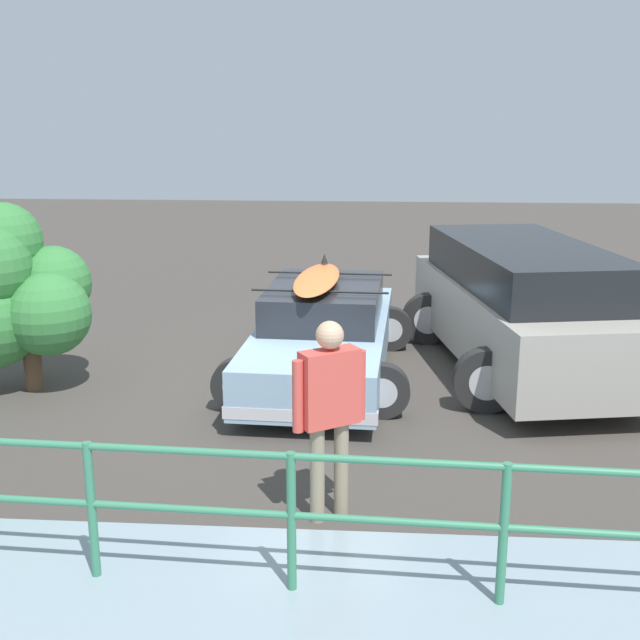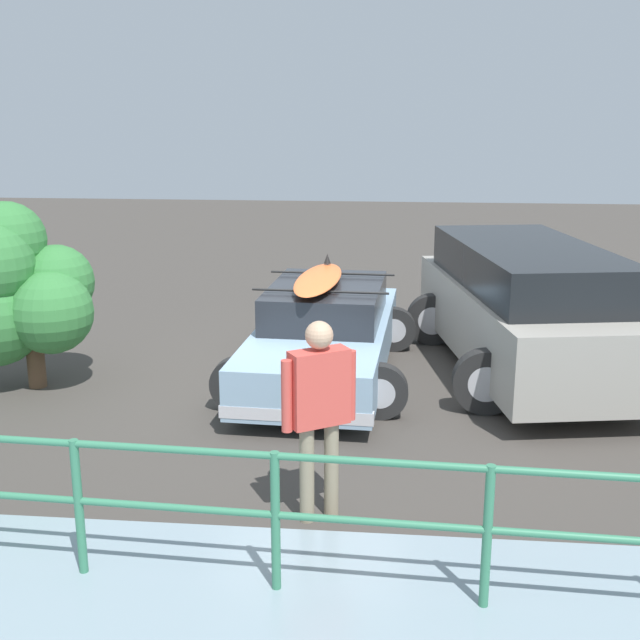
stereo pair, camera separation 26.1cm
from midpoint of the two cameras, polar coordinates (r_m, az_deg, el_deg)
name	(u,v)px [view 2 (the right image)]	position (r m, az deg, el deg)	size (l,w,h in m)	color
ground_plane	(312,382)	(10.65, 0.13, -4.47)	(44.00, 44.00, 0.02)	#423D38
sedan_car	(325,333)	(10.71, 1.03, -0.96)	(2.49, 4.54, 1.52)	#8CADC6
suv_car	(525,307)	(11.19, 14.99, 0.93)	(3.13, 5.22, 1.77)	#9E998E
person_bystander	(319,403)	(6.84, 1.04, -5.90)	(0.60, 0.45, 1.79)	gray
railing_fence	(174,493)	(6.16, -9.10, -12.05)	(10.76, 0.58, 1.10)	#387F5B
bush_near_left	(16,289)	(10.80, -20.18, 2.11)	(1.86, 1.54, 2.38)	brown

